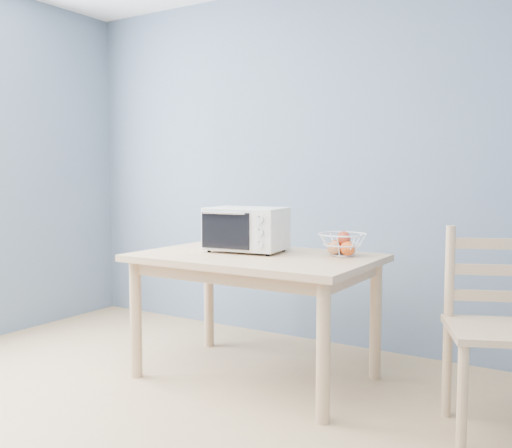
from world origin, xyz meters
The scene contains 5 objects.
room centered at (0.00, 0.00, 1.30)m, with size 4.01×4.51×2.61m.
dining_table centered at (0.14, 1.34, 0.65)m, with size 1.40×0.90×0.75m.
toaster_oven centered at (0.01, 1.42, 0.89)m, with size 0.50×0.39×0.27m.
fruit_basket centered at (0.60, 1.56, 0.82)m, with size 0.33×0.33×0.14m.
dining_chair centered at (1.49, 1.31, 0.48)m, with size 0.59×0.59×0.97m.
Camera 1 is at (1.91, -1.52, 1.22)m, focal length 40.00 mm.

